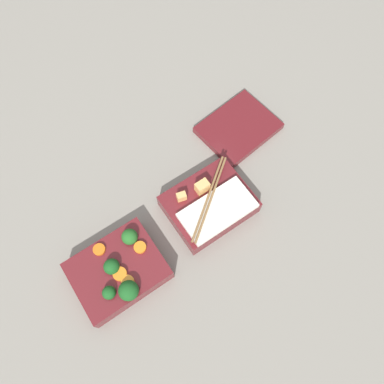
% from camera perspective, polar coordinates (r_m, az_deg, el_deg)
% --- Properties ---
extents(ground_plane, '(3.00, 3.00, 0.00)m').
position_cam_1_polar(ground_plane, '(0.82, -3.58, -8.08)').
color(ground_plane, gray).
extents(bento_tray_vegetable, '(0.18, 0.15, 0.07)m').
position_cam_1_polar(bento_tray_vegetable, '(0.80, -11.09, -11.71)').
color(bento_tray_vegetable, maroon).
rests_on(bento_tray_vegetable, ground_plane).
extents(bento_tray_rice, '(0.18, 0.14, 0.07)m').
position_cam_1_polar(bento_tray_rice, '(0.82, 2.71, -1.95)').
color(bento_tray_rice, maroon).
rests_on(bento_tray_rice, ground_plane).
extents(bento_lid, '(0.19, 0.16, 0.02)m').
position_cam_1_polar(bento_lid, '(0.94, 7.08, 9.66)').
color(bento_lid, maroon).
rests_on(bento_lid, ground_plane).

